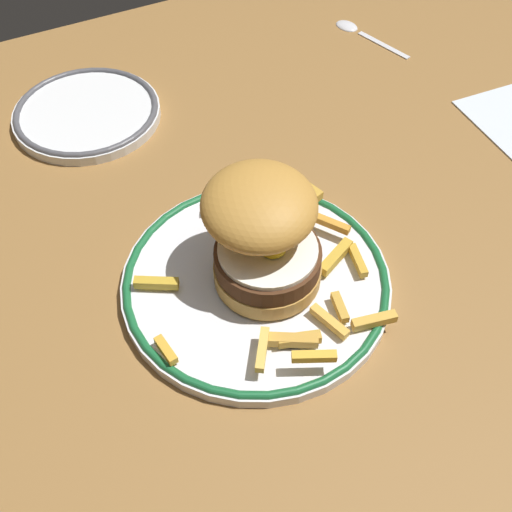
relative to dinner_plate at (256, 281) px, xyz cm
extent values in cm
cube|color=olive|center=(2.28, 4.06, -2.84)|extent=(124.21, 103.06, 4.00)
cylinder|color=silver|center=(0.00, 0.00, -0.24)|extent=(26.10, 26.10, 1.20)
torus|color=#196033|center=(0.00, 0.00, 0.36)|extent=(25.70, 25.70, 0.80)
cylinder|color=#B88339|center=(0.93, -0.55, 1.66)|extent=(10.26, 10.26, 1.80)
cylinder|color=#452816|center=(0.93, -0.55, 3.57)|extent=(10.00, 10.00, 2.00)
cylinder|color=white|center=(0.93, -0.55, 4.82)|extent=(9.23, 9.23, 0.50)
ellipsoid|color=yellow|center=(1.15, -1.01, 5.49)|extent=(2.60, 2.60, 1.40)
ellipsoid|color=#BB8236|center=(1.00, 1.32, 8.77)|extent=(13.23, 13.44, 5.33)
cube|color=gold|center=(-10.85, -3.92, 1.16)|extent=(1.17, 3.01, 0.80)
cube|color=gold|center=(9.55, -3.11, 1.15)|extent=(1.65, 3.88, 0.77)
cube|color=gold|center=(3.35, -7.92, 1.16)|extent=(1.91, 4.25, 0.80)
cube|color=gold|center=(1.62, 8.92, 2.10)|extent=(4.62, 2.75, 0.89)
cube|color=gold|center=(-0.57, -8.18, 1.25)|extent=(4.31, 3.04, 0.97)
cube|color=gold|center=(-8.91, 3.26, 1.22)|extent=(4.11, 2.90, 0.91)
cube|color=gold|center=(7.81, -1.82, 1.26)|extent=(4.71, 2.90, 1.00)
cube|color=gold|center=(9.29, 1.83, 1.90)|extent=(3.02, 4.10, 0.76)
cube|color=gold|center=(-0.01, -8.33, 1.23)|extent=(3.94, 2.10, 0.92)
cube|color=gold|center=(6.88, 9.38, 2.15)|extent=(3.77, 2.37, 0.92)
cube|color=gold|center=(5.01, -7.03, 1.16)|extent=(1.49, 3.19, 0.80)
cube|color=#E3B84F|center=(-3.60, -8.12, 1.92)|extent=(3.00, 3.85, 0.77)
cube|color=gold|center=(6.96, -9.72, 1.21)|extent=(4.27, 1.76, 0.89)
cube|color=gold|center=(9.65, 6.70, 2.24)|extent=(1.87, 3.53, 0.98)
cube|color=gold|center=(-0.31, -11.15, 2.75)|extent=(3.74, 2.36, 0.79)
cylinder|color=silver|center=(-6.57, 33.04, -0.24)|extent=(18.15, 18.15, 1.20)
torus|color=#4C4C51|center=(-6.57, 33.04, 0.36)|extent=(17.75, 17.75, 0.80)
cube|color=silver|center=(35.74, 29.61, -0.64)|extent=(3.14, 8.89, 0.32)
ellipsoid|color=silver|center=(33.90, 36.37, -0.44)|extent=(3.46, 4.16, 0.90)
camera|label=1|loc=(-16.84, -32.52, 47.85)|focal=43.56mm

